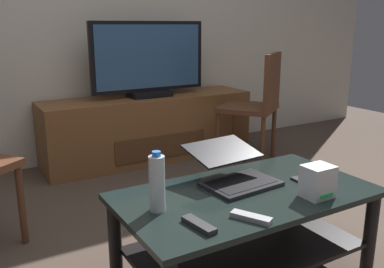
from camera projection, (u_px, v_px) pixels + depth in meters
coffee_table at (246, 219)px, 1.89m from camera, size 1.15×0.63×0.42m
media_cabinet at (150, 128)px, 3.60m from camera, size 1.81×0.47×0.55m
television at (149, 61)px, 3.44m from camera, size 0.99×0.20×0.62m
dining_chair at (257, 102)px, 3.45m from camera, size 0.61×0.61×0.92m
laptop at (233, 170)px, 1.95m from camera, size 0.36×0.40×0.16m
router_box at (318, 181)px, 1.78m from camera, size 0.13×0.11×0.14m
water_bottle_near at (157, 183)px, 1.64m from camera, size 0.06×0.06×0.25m
cell_phone at (306, 182)px, 1.96m from camera, size 0.08×0.15×0.01m
tv_remote at (199, 225)px, 1.53m from camera, size 0.07×0.16×0.02m
soundbar_remote at (251, 217)px, 1.58m from camera, size 0.11×0.16×0.02m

